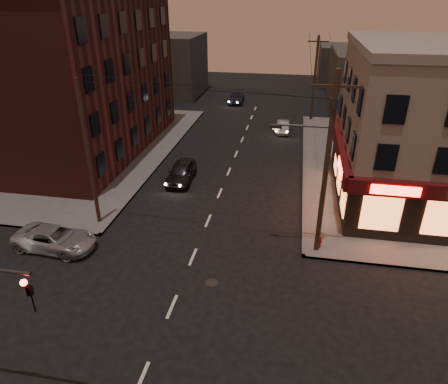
% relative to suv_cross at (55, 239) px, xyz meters
% --- Properties ---
extents(ground, '(120.00, 120.00, 0.00)m').
position_rel_suv_cross_xyz_m(ground, '(7.98, -3.43, -0.66)').
color(ground, black).
rests_on(ground, ground).
extents(sidewalk_nw, '(24.00, 28.00, 0.15)m').
position_rel_suv_cross_xyz_m(sidewalk_nw, '(-10.02, 15.57, -0.58)').
color(sidewalk_nw, '#514F4C').
rests_on(sidewalk_nw, ground).
extents(brick_apartment, '(12.00, 20.00, 13.00)m').
position_rel_suv_cross_xyz_m(brick_apartment, '(-6.52, 15.57, 5.99)').
color(brick_apartment, '#4D1D18').
rests_on(brick_apartment, sidewalk_nw).
extents(bg_building_ne_a, '(10.00, 12.00, 7.00)m').
position_rel_suv_cross_xyz_m(bg_building_ne_a, '(21.98, 34.57, 2.84)').
color(bg_building_ne_a, '#3F3D3A').
rests_on(bg_building_ne_a, ground).
extents(bg_building_nw, '(9.00, 10.00, 8.00)m').
position_rel_suv_cross_xyz_m(bg_building_nw, '(-5.02, 38.57, 3.34)').
color(bg_building_nw, '#3F3D3A').
rests_on(bg_building_nw, ground).
extents(bg_building_ne_b, '(8.00, 8.00, 6.00)m').
position_rel_suv_cross_xyz_m(bg_building_ne_b, '(19.98, 48.57, 2.34)').
color(bg_building_ne_b, '#3F3D3A').
rests_on(bg_building_ne_b, ground).
extents(utility_pole_main, '(4.20, 0.44, 10.00)m').
position_rel_suv_cross_xyz_m(utility_pole_main, '(14.67, 2.37, 5.10)').
color(utility_pole_main, '#382619').
rests_on(utility_pole_main, sidewalk_ne).
extents(utility_pole_far, '(0.26, 0.26, 9.00)m').
position_rel_suv_cross_xyz_m(utility_pole_far, '(14.78, 28.57, 3.99)').
color(utility_pole_far, '#382619').
rests_on(utility_pole_far, sidewalk_ne).
extents(utility_pole_west, '(0.24, 0.24, 9.00)m').
position_rel_suv_cross_xyz_m(utility_pole_west, '(1.18, 3.07, 3.99)').
color(utility_pole_west, '#382619').
rests_on(utility_pole_west, sidewalk_nw).
extents(suv_cross, '(4.87, 2.51, 1.31)m').
position_rel_suv_cross_xyz_m(suv_cross, '(0.00, 0.00, 0.00)').
color(suv_cross, '#93969C').
rests_on(suv_cross, ground).
extents(sedan_near, '(1.94, 4.48, 1.51)m').
position_rel_suv_cross_xyz_m(sedan_near, '(4.65, 10.18, 0.10)').
color(sedan_near, black).
rests_on(sedan_near, ground).
extents(sedan_mid, '(1.34, 3.58, 1.17)m').
position_rel_suv_cross_xyz_m(sedan_mid, '(11.85, 23.67, -0.07)').
color(sedan_mid, slate).
rests_on(sedan_mid, ground).
extents(sedan_far, '(2.12, 4.77, 1.36)m').
position_rel_suv_cross_xyz_m(sedan_far, '(5.18, 35.06, 0.02)').
color(sedan_far, black).
rests_on(sedan_far, ground).
extents(fire_hydrant, '(0.32, 0.32, 0.73)m').
position_rel_suv_cross_xyz_m(fire_hydrant, '(14.93, 2.57, -0.11)').
color(fire_hydrant, maroon).
rests_on(fire_hydrant, sidewalk_ne).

